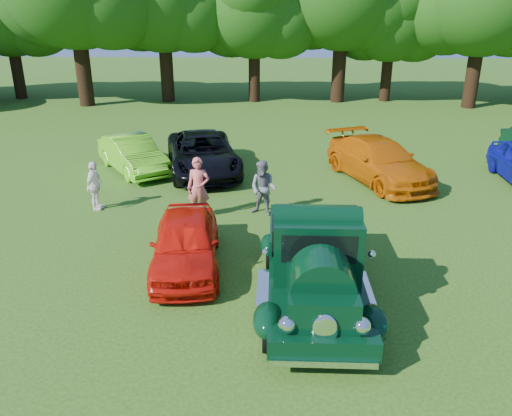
{
  "coord_description": "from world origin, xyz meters",
  "views": [
    {
      "loc": [
        -0.71,
        -9.92,
        5.75
      ],
      "look_at": [
        -1.18,
        1.87,
        1.1
      ],
      "focal_mm": 35.0,
      "sensor_mm": 36.0,
      "label": 1
    }
  ],
  "objects_px": {
    "back_car_lime": "(133,154)",
    "back_car_orange": "(379,161)",
    "spectator_pink": "(199,188)",
    "spectator_grey": "(263,188)",
    "hero_pickup": "(314,262)",
    "back_car_black": "(203,153)",
    "spectator_white": "(95,186)",
    "red_convertible": "(186,242)"
  },
  "relations": [
    {
      "from": "red_convertible",
      "to": "spectator_pink",
      "type": "xyz_separation_m",
      "value": [
        -0.15,
        3.15,
        0.26
      ]
    },
    {
      "from": "back_car_orange",
      "to": "spectator_white",
      "type": "bearing_deg",
      "value": 177.32
    },
    {
      "from": "red_convertible",
      "to": "back_car_lime",
      "type": "height_order",
      "value": "back_car_lime"
    },
    {
      "from": "hero_pickup",
      "to": "spectator_white",
      "type": "distance_m",
      "value": 8.11
    },
    {
      "from": "spectator_grey",
      "to": "spectator_white",
      "type": "distance_m",
      "value": 5.2
    },
    {
      "from": "hero_pickup",
      "to": "back_car_orange",
      "type": "relative_size",
      "value": 1.01
    },
    {
      "from": "spectator_pink",
      "to": "spectator_grey",
      "type": "height_order",
      "value": "spectator_pink"
    },
    {
      "from": "back_car_lime",
      "to": "spectator_pink",
      "type": "bearing_deg",
      "value": -90.4
    },
    {
      "from": "spectator_white",
      "to": "back_car_black",
      "type": "bearing_deg",
      "value": -29.46
    },
    {
      "from": "spectator_pink",
      "to": "back_car_black",
      "type": "bearing_deg",
      "value": 97.06
    },
    {
      "from": "back_car_lime",
      "to": "spectator_pink",
      "type": "xyz_separation_m",
      "value": [
        3.21,
        -4.5,
        0.24
      ]
    },
    {
      "from": "spectator_grey",
      "to": "red_convertible",
      "type": "bearing_deg",
      "value": -93.71
    },
    {
      "from": "hero_pickup",
      "to": "spectator_pink",
      "type": "distance_m",
      "value": 5.45
    },
    {
      "from": "hero_pickup",
      "to": "spectator_grey",
      "type": "height_order",
      "value": "hero_pickup"
    },
    {
      "from": "hero_pickup",
      "to": "red_convertible",
      "type": "distance_m",
      "value": 3.24
    },
    {
      "from": "spectator_grey",
      "to": "spectator_white",
      "type": "xyz_separation_m",
      "value": [
        -5.19,
        0.21,
        -0.07
      ]
    },
    {
      "from": "back_car_black",
      "to": "spectator_grey",
      "type": "bearing_deg",
      "value": -74.14
    },
    {
      "from": "back_car_orange",
      "to": "spectator_white",
      "type": "xyz_separation_m",
      "value": [
        -9.29,
        -3.24,
        0.02
      ]
    },
    {
      "from": "red_convertible",
      "to": "spectator_white",
      "type": "distance_m",
      "value": 5.02
    },
    {
      "from": "spectator_pink",
      "to": "spectator_grey",
      "type": "relative_size",
      "value": 1.09
    },
    {
      "from": "red_convertible",
      "to": "spectator_white",
      "type": "relative_size",
      "value": 2.53
    },
    {
      "from": "hero_pickup",
      "to": "back_car_black",
      "type": "relative_size",
      "value": 0.97
    },
    {
      "from": "spectator_grey",
      "to": "back_car_black",
      "type": "bearing_deg",
      "value": 143.06
    },
    {
      "from": "hero_pickup",
      "to": "back_car_orange",
      "type": "bearing_deg",
      "value": 70.61
    },
    {
      "from": "red_convertible",
      "to": "back_car_lime",
      "type": "xyz_separation_m",
      "value": [
        -3.36,
        7.65,
        0.02
      ]
    },
    {
      "from": "back_car_orange",
      "to": "back_car_lime",
      "type": "bearing_deg",
      "value": 153.41
    },
    {
      "from": "spectator_pink",
      "to": "spectator_grey",
      "type": "bearing_deg",
      "value": 9.37
    },
    {
      "from": "back_car_orange",
      "to": "red_convertible",
      "type": "bearing_deg",
      "value": -152.19
    },
    {
      "from": "hero_pickup",
      "to": "back_car_orange",
      "type": "xyz_separation_m",
      "value": [
        2.9,
        8.24,
        -0.14
      ]
    },
    {
      "from": "hero_pickup",
      "to": "spectator_white",
      "type": "xyz_separation_m",
      "value": [
        -6.39,
        4.99,
        -0.11
      ]
    },
    {
      "from": "spectator_pink",
      "to": "spectator_grey",
      "type": "xyz_separation_m",
      "value": [
        1.9,
        0.29,
        -0.08
      ]
    },
    {
      "from": "back_car_black",
      "to": "spectator_grey",
      "type": "height_order",
      "value": "spectator_grey"
    },
    {
      "from": "spectator_grey",
      "to": "back_car_lime",
      "type": "bearing_deg",
      "value": 163.76
    },
    {
      "from": "back_car_lime",
      "to": "red_convertible",
      "type": "bearing_deg",
      "value": -102.2
    },
    {
      "from": "back_car_lime",
      "to": "spectator_pink",
      "type": "relative_size",
      "value": 2.25
    },
    {
      "from": "hero_pickup",
      "to": "back_car_black",
      "type": "xyz_separation_m",
      "value": [
        -3.6,
        8.97,
        -0.14
      ]
    },
    {
      "from": "spectator_pink",
      "to": "back_car_lime",
      "type": "bearing_deg",
      "value": 126.17
    },
    {
      "from": "back_car_lime",
      "to": "back_car_black",
      "type": "height_order",
      "value": "back_car_black"
    },
    {
      "from": "red_convertible",
      "to": "back_car_lime",
      "type": "relative_size",
      "value": 0.94
    },
    {
      "from": "hero_pickup",
      "to": "back_car_black",
      "type": "bearing_deg",
      "value": 111.86
    },
    {
      "from": "back_car_lime",
      "to": "back_car_orange",
      "type": "bearing_deg",
      "value": -40.58
    },
    {
      "from": "hero_pickup",
      "to": "back_car_black",
      "type": "distance_m",
      "value": 9.66
    }
  ]
}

